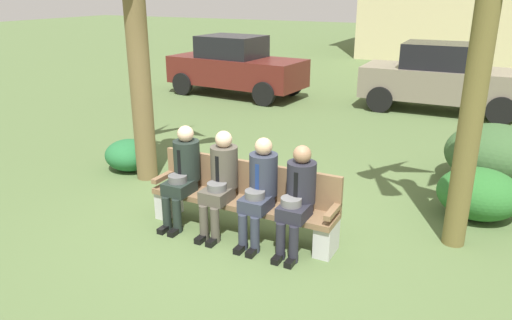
% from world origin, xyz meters
% --- Properties ---
extents(ground_plane, '(80.00, 80.00, 0.00)m').
position_xyz_m(ground_plane, '(0.00, 0.00, 0.00)').
color(ground_plane, '#51683B').
extents(park_bench, '(2.45, 0.44, 0.90)m').
position_xyz_m(park_bench, '(0.07, -0.00, 0.44)').
color(park_bench, brown).
rests_on(park_bench, ground).
extents(seated_man_leftmost, '(0.34, 0.72, 1.30)m').
position_xyz_m(seated_man_leftmost, '(-0.74, -0.14, 0.72)').
color(seated_man_leftmost, '#1E2823').
rests_on(seated_man_leftmost, ground).
extents(seated_man_centerleft, '(0.34, 0.72, 1.30)m').
position_xyz_m(seated_man_centerleft, '(-0.18, -0.14, 0.72)').
color(seated_man_centerleft, '#4C473D').
rests_on(seated_man_centerleft, ground).
extents(seated_man_centerright, '(0.34, 0.72, 1.29)m').
position_xyz_m(seated_man_centerright, '(0.36, -0.14, 0.72)').
color(seated_man_centerright, '#2D3342').
rests_on(seated_man_centerright, ground).
extents(seated_man_rightmost, '(0.34, 0.72, 1.26)m').
position_xyz_m(seated_man_rightmost, '(0.84, -0.14, 0.71)').
color(seated_man_rightmost, '#23232D').
rests_on(seated_man_rightmost, ground).
extents(shrub_near_bench, '(1.51, 1.38, 0.94)m').
position_xyz_m(shrub_near_bench, '(2.79, 3.24, 0.47)').
color(shrub_near_bench, '#36582E').
rests_on(shrub_near_bench, ground).
extents(shrub_mid_lawn, '(1.08, 0.99, 0.68)m').
position_xyz_m(shrub_mid_lawn, '(2.67, 1.78, 0.34)').
color(shrub_mid_lawn, '#29682A').
rests_on(shrub_mid_lawn, ground).
extents(shrub_far_lawn, '(0.84, 0.77, 0.53)m').
position_xyz_m(shrub_far_lawn, '(-2.73, 1.08, 0.26)').
color(shrub_far_lawn, '#246937').
rests_on(shrub_far_lawn, ground).
extents(parked_car_near, '(4.01, 1.95, 1.68)m').
position_xyz_m(parked_car_near, '(-4.16, 7.31, 0.84)').
color(parked_car_near, '#591E19').
rests_on(parked_car_near, ground).
extents(parked_car_far, '(3.93, 1.76, 1.68)m').
position_xyz_m(parked_car_far, '(1.36, 7.94, 0.84)').
color(parked_car_far, slate).
rests_on(parked_car_far, ground).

